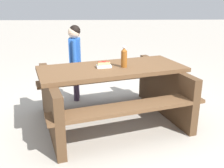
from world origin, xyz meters
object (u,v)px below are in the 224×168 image
object	(u,v)px
soda_bottle	(124,58)
child_in_coat	(75,53)
picnic_table	(112,90)
hotdog_tray	(104,65)

from	to	relation	value
soda_bottle	child_in_coat	bearing A→B (deg)	-49.68
picnic_table	soda_bottle	bearing A→B (deg)	175.79
picnic_table	child_in_coat	world-z (taller)	child_in_coat
hotdog_tray	child_in_coat	distance (m)	0.93
picnic_table	hotdog_tray	world-z (taller)	hotdog_tray
soda_bottle	hotdog_tray	distance (m)	0.27
soda_bottle	hotdog_tray	world-z (taller)	soda_bottle
picnic_table	child_in_coat	size ratio (longest dim) A/B	1.82
child_in_coat	soda_bottle	bearing A→B (deg)	130.32
soda_bottle	child_in_coat	size ratio (longest dim) A/B	0.22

